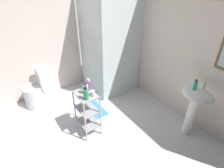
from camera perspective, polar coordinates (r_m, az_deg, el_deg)
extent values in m
cube|color=silver|center=(2.86, -8.14, -20.05)|extent=(4.20, 4.20, 0.02)
cube|color=beige|center=(3.17, 21.68, 11.71)|extent=(4.20, 0.10, 2.50)
cube|color=beige|center=(3.69, -23.45, 14.03)|extent=(0.10, 4.20, 2.50)
cube|color=white|center=(4.17, -0.67, 0.40)|extent=(0.90, 0.90, 0.10)
cube|color=silver|center=(3.53, -6.99, 12.18)|extent=(0.90, 0.02, 1.90)
cube|color=silver|center=(3.40, 3.54, 11.58)|extent=(0.02, 0.90, 1.90)
cylinder|color=silver|center=(3.16, -3.05, 9.99)|extent=(0.04, 0.04, 1.90)
cylinder|color=silver|center=(4.14, -0.68, 1.01)|extent=(0.08, 0.08, 0.00)
cylinder|color=white|center=(3.07, 23.83, -9.35)|extent=(0.15, 0.15, 0.68)
ellipsoid|color=white|center=(2.84, 25.58, -3.12)|extent=(0.46, 0.37, 0.13)
cylinder|color=silver|center=(2.87, 27.39, -0.42)|extent=(0.03, 0.03, 0.10)
cylinder|color=white|center=(3.74, -23.34, -3.86)|extent=(0.37, 0.37, 0.40)
torus|color=white|center=(3.63, -24.04, -1.10)|extent=(0.37, 0.37, 0.04)
cube|color=white|center=(3.58, -21.35, 2.16)|extent=(0.35, 0.17, 0.36)
cylinder|color=silver|center=(2.93, -11.72, -8.20)|extent=(0.02, 0.02, 0.74)
cylinder|color=silver|center=(2.68, -8.48, -12.39)|extent=(0.02, 0.02, 0.74)
cylinder|color=silver|center=(3.01, -7.20, -6.50)|extent=(0.02, 0.02, 0.74)
cylinder|color=silver|center=(2.76, -3.61, -10.36)|extent=(0.02, 0.02, 0.74)
cube|color=#99999E|center=(2.97, -7.53, -12.04)|extent=(0.36, 0.26, 0.02)
cube|color=#99999E|center=(2.79, -7.92, -8.03)|extent=(0.36, 0.26, 0.02)
cube|color=#99999E|center=(2.62, -8.36, -3.33)|extent=(0.36, 0.26, 0.02)
cylinder|color=#2DBC99|center=(2.79, 24.96, -0.40)|extent=(0.06, 0.06, 0.13)
cylinder|color=black|center=(2.75, 25.32, 0.98)|extent=(0.03, 0.03, 0.03)
cylinder|color=white|center=(2.59, -8.39, -1.67)|extent=(0.08, 0.08, 0.14)
cylinder|color=#333338|center=(2.54, -8.55, -0.03)|extent=(0.04, 0.04, 0.04)
cylinder|color=#339C55|center=(2.46, -8.31, -3.30)|extent=(0.07, 0.07, 0.16)
cylinder|color=black|center=(2.40, -8.50, -1.31)|extent=(0.04, 0.04, 0.04)
cylinder|color=#8951B0|center=(2.64, -7.43, -0.55)|extent=(0.07, 0.07, 0.16)
cylinder|color=silver|center=(2.59, -7.58, 1.27)|extent=(0.04, 0.04, 0.04)
cylinder|color=silver|center=(2.54, -6.23, -2.98)|extent=(0.07, 0.07, 0.09)
cube|color=teal|center=(3.48, -6.64, -7.99)|extent=(0.60, 0.40, 0.02)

